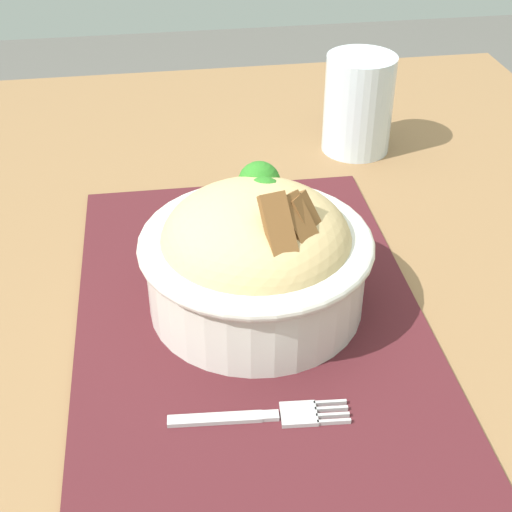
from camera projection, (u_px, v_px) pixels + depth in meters
table at (266, 358)px, 0.67m from camera, size 1.10×0.88×0.75m
placemat at (253, 328)px, 0.60m from camera, size 0.47×0.29×0.00m
bowl at (256, 254)px, 0.59m from camera, size 0.20×0.20×0.13m
fork at (268, 416)px, 0.51m from camera, size 0.03×0.13×0.00m
drinking_glass at (358, 110)px, 0.83m from camera, size 0.08×0.08×0.11m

